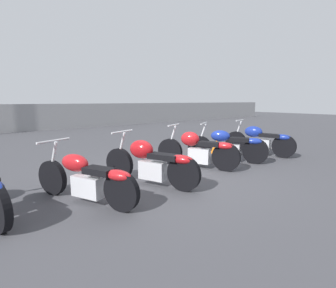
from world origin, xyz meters
TOP-DOWN VIEW (x-y plane):
  - ground_plane at (0.00, 0.00)m, footprint 60.00×60.00m
  - fence_back at (0.00, 10.85)m, footprint 40.00×0.04m
  - motorcycle_slot_1 at (-2.12, -0.37)m, footprint 1.00×1.95m
  - motorcycle_slot_2 at (-0.81, -0.27)m, footprint 0.94×2.03m
  - motorcycle_slot_3 at (0.83, 0.08)m, footprint 0.96×1.98m
  - motorcycle_slot_4 at (1.90, 0.01)m, footprint 1.20×1.86m
  - motorcycle_slot_5 at (3.33, -0.03)m, footprint 0.74×2.04m
  - traffic_cone_near at (2.32, 1.69)m, footprint 0.33×0.33m
  - traffic_cone_far at (2.54, 0.95)m, footprint 0.36×0.36m

SIDE VIEW (x-z plane):
  - ground_plane at x=0.00m, z-range 0.00..0.00m
  - traffic_cone_far at x=2.54m, z-range 0.00..0.41m
  - traffic_cone_near at x=2.32m, z-range 0.00..0.45m
  - motorcycle_slot_1 at x=-2.12m, z-range -0.08..0.88m
  - motorcycle_slot_4 at x=1.90m, z-range -0.08..0.94m
  - motorcycle_slot_3 at x=0.83m, z-range -0.07..0.96m
  - motorcycle_slot_5 at x=3.33m, z-range -0.06..0.96m
  - motorcycle_slot_2 at x=-0.81m, z-range -0.06..0.95m
  - fence_back at x=0.00m, z-range 0.00..1.42m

